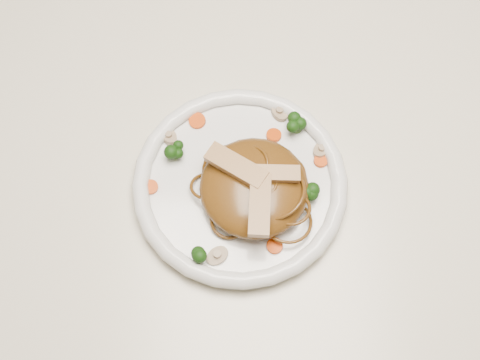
{
  "coord_description": "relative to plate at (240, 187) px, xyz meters",
  "views": [
    {
      "loc": [
        -0.08,
        -0.38,
        1.48
      ],
      "look_at": [
        -0.07,
        -0.08,
        0.78
      ],
      "focal_mm": 48.69,
      "sensor_mm": 36.0,
      "label": 1
    }
  ],
  "objects": [
    {
      "name": "ground",
      "position": [
        0.07,
        0.08,
        -0.76
      ],
      "size": [
        4.0,
        4.0,
        0.0
      ],
      "primitive_type": "plane",
      "color": "brown",
      "rests_on": "ground"
    },
    {
      "name": "table",
      "position": [
        0.07,
        0.08,
        -0.11
      ],
      "size": [
        1.2,
        0.8,
        0.75
      ],
      "color": "beige",
      "rests_on": "ground"
    },
    {
      "name": "plate",
      "position": [
        0.0,
        0.0,
        0.0
      ],
      "size": [
        0.28,
        0.28,
        0.02
      ],
      "primitive_type": "cylinder",
      "rotation": [
        0.0,
        0.0,
        0.14
      ],
      "color": "white",
      "rests_on": "table"
    },
    {
      "name": "noodle_mound",
      "position": [
        0.02,
        -0.01,
        0.03
      ],
      "size": [
        0.13,
        0.13,
        0.04
      ],
      "primitive_type": "ellipsoid",
      "rotation": [
        0.0,
        0.0,
        0.03
      ],
      "color": "brown",
      "rests_on": "plate"
    },
    {
      "name": "chicken_a",
      "position": [
        0.04,
        -0.01,
        0.05
      ],
      "size": [
        0.06,
        0.02,
        0.01
      ],
      "primitive_type": "cube",
      "rotation": [
        0.0,
        0.0,
        -0.02
      ],
      "color": "tan",
      "rests_on": "noodle_mound"
    },
    {
      "name": "chicken_b",
      "position": [
        -0.0,
        0.0,
        0.05
      ],
      "size": [
        0.07,
        0.06,
        0.01
      ],
      "primitive_type": "cube",
      "rotation": [
        0.0,
        0.0,
        2.53
      ],
      "color": "tan",
      "rests_on": "noodle_mound"
    },
    {
      "name": "chicken_c",
      "position": [
        0.02,
        -0.04,
        0.05
      ],
      "size": [
        0.03,
        0.07,
        0.01
      ],
      "primitive_type": "cube",
      "rotation": [
        0.0,
        0.0,
        4.63
      ],
      "color": "tan",
      "rests_on": "noodle_mound"
    },
    {
      "name": "broccoli_0",
      "position": [
        0.07,
        0.07,
        0.02
      ],
      "size": [
        0.03,
        0.03,
        0.03
      ],
      "primitive_type": null,
      "rotation": [
        0.0,
        0.0,
        -0.16
      ],
      "color": "#173A0C",
      "rests_on": "plate"
    },
    {
      "name": "broccoli_1",
      "position": [
        -0.08,
        0.04,
        0.02
      ],
      "size": [
        0.03,
        0.03,
        0.03
      ],
      "primitive_type": null,
      "rotation": [
        0.0,
        0.0,
        -0.21
      ],
      "color": "#173A0C",
      "rests_on": "plate"
    },
    {
      "name": "broccoli_2",
      "position": [
        -0.05,
        -0.09,
        0.02
      ],
      "size": [
        0.03,
        0.03,
        0.03
      ],
      "primitive_type": null,
      "rotation": [
        0.0,
        0.0,
        -0.25
      ],
      "color": "#173A0C",
      "rests_on": "plate"
    },
    {
      "name": "broccoli_3",
      "position": [
        0.08,
        -0.02,
        0.02
      ],
      "size": [
        0.03,
        0.03,
        0.03
      ],
      "primitive_type": null,
      "rotation": [
        0.0,
        0.0,
        -0.18
      ],
      "color": "#173A0C",
      "rests_on": "plate"
    },
    {
      "name": "carrot_0",
      "position": [
        0.04,
        0.06,
        0.01
      ],
      "size": [
        0.02,
        0.02,
        0.0
      ],
      "primitive_type": "cylinder",
      "rotation": [
        0.0,
        0.0,
        0.36
      ],
      "color": "#CE4807",
      "rests_on": "plate"
    },
    {
      "name": "carrot_1",
      "position": [
        -0.11,
        -0.0,
        0.01
      ],
      "size": [
        0.02,
        0.02,
        0.0
      ],
      "primitive_type": "cylinder",
      "rotation": [
        0.0,
        0.0,
        -0.15
      ],
      "color": "#CE4807",
      "rests_on": "plate"
    },
    {
      "name": "carrot_2",
      "position": [
        0.1,
        0.03,
        0.01
      ],
      "size": [
        0.02,
        0.02,
        0.0
      ],
      "primitive_type": "cylinder",
      "rotation": [
        0.0,
        0.0,
        -0.22
      ],
      "color": "#CE4807",
      "rests_on": "plate"
    },
    {
      "name": "carrot_3",
      "position": [
        -0.05,
        0.09,
        0.01
      ],
      "size": [
        0.03,
        0.03,
        0.0
      ],
      "primitive_type": "cylinder",
      "rotation": [
        0.0,
        0.0,
        0.35
      ],
      "color": "#CE4807",
      "rests_on": "plate"
    },
    {
      "name": "carrot_4",
      "position": [
        0.04,
        -0.08,
        0.01
      ],
      "size": [
        0.02,
        0.02,
        0.0
      ],
      "primitive_type": "cylinder",
      "rotation": [
        0.0,
        0.0,
        0.36
      ],
      "color": "#CE4807",
      "rests_on": "plate"
    },
    {
      "name": "mushroom_0",
      "position": [
        -0.03,
        -0.09,
        0.01
      ],
      "size": [
        0.04,
        0.04,
        0.01
      ],
      "primitive_type": "cylinder",
      "rotation": [
        0.0,
        0.0,
        0.58
      ],
      "color": "tan",
      "rests_on": "plate"
    },
    {
      "name": "mushroom_1",
      "position": [
        0.1,
        0.04,
        0.01
      ],
      "size": [
        0.04,
        0.04,
        0.01
      ],
      "primitive_type": "cylinder",
      "rotation": [
        0.0,
        0.0,
        0.95
      ],
      "color": "tan",
      "rests_on": "plate"
    },
    {
      "name": "mushroom_2",
      "position": [
        -0.09,
        0.07,
        0.01
      ],
      "size": [
        0.03,
        0.03,
        0.01
      ],
      "primitive_type": "cylinder",
      "rotation": [
        0.0,
        0.0,
        -1.07
      ],
      "color": "tan",
      "rests_on": "plate"
    },
    {
      "name": "mushroom_3",
      "position": [
        0.05,
        0.1,
        0.01
      ],
      "size": [
        0.04,
        0.04,
        0.01
      ],
      "primitive_type": "cylinder",
      "rotation": [
        0.0,
        0.0,
        2.0
      ],
      "color": "tan",
      "rests_on": "plate"
    }
  ]
}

